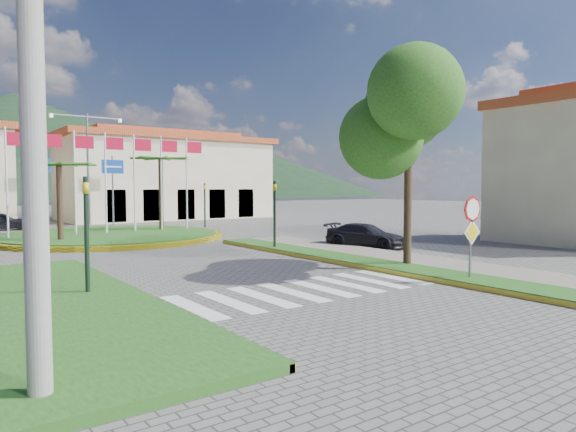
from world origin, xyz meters
TOP-DOWN VIEW (x-y plane):
  - ground at (0.00, 0.00)m, footprint 160.00×160.00m
  - sidewalk_right at (6.00, 2.00)m, footprint 4.00×28.00m
  - verge_right at (4.80, 2.00)m, footprint 1.60×28.00m
  - median_left at (-6.50, 6.00)m, footprint 5.00×14.00m
  - crosswalk at (0.00, 4.00)m, footprint 8.00×3.00m
  - roundabout_island at (0.00, 22.00)m, footprint 12.70×12.70m
  - stop_sign at (4.90, 1.96)m, footprint 0.80×0.11m
  - deciduous_tree at (5.50, 5.00)m, footprint 3.60×3.60m
  - utility_pole at (-7.50, 0.00)m, footprint 0.32×0.32m
  - traffic_light_left at (-5.20, 6.50)m, footprint 0.15×0.18m
  - traffic_light_right at (4.50, 12.00)m, footprint 0.15×0.18m
  - traffic_light_far at (8.00, 26.00)m, footprint 0.18×0.15m
  - direction_sign_west at (-2.00, 30.97)m, footprint 1.60×0.14m
  - direction_sign_east at (3.00, 30.97)m, footprint 1.60×0.14m
  - street_lamp_centre at (1.00, 30.00)m, footprint 4.80×0.16m
  - building_right at (10.00, 38.00)m, footprint 19.08×9.54m
  - hill_far_mid at (15.00, 160.00)m, footprint 180.00×180.00m
  - hill_far_east at (70.00, 135.00)m, footprint 120.00×120.00m
  - car_dark_a at (-4.33, 31.69)m, footprint 3.81×1.90m
  - car_dark_b at (9.72, 35.79)m, footprint 3.97×1.43m
  - car_side_right at (8.72, 10.38)m, footprint 2.86×4.27m

SIDE VIEW (x-z plane):
  - ground at x=0.00m, z-range 0.00..0.00m
  - crosswalk at x=0.00m, z-range 0.00..0.01m
  - sidewalk_right at x=6.00m, z-range 0.00..0.15m
  - verge_right at x=4.80m, z-range 0.00..0.18m
  - median_left at x=-6.50m, z-range 0.00..0.18m
  - roundabout_island at x=0.00m, z-range -2.82..3.18m
  - car_side_right at x=8.72m, z-range 0.00..1.15m
  - car_dark_a at x=-4.33m, z-range 0.00..1.25m
  - car_dark_b at x=9.72m, z-range 0.00..1.30m
  - stop_sign at x=4.90m, z-range 0.47..3.12m
  - traffic_light_left at x=-5.20m, z-range 0.34..3.54m
  - traffic_light_right at x=4.50m, z-range 0.34..3.54m
  - traffic_light_far at x=8.00m, z-range 0.34..3.54m
  - direction_sign_west at x=-2.00m, z-range 0.93..6.13m
  - direction_sign_east at x=3.00m, z-range 0.93..6.13m
  - building_right at x=10.00m, z-range -0.12..7.93m
  - street_lamp_centre at x=1.00m, z-range 0.50..8.50m
  - utility_pole at x=-7.50m, z-range 0.00..9.00m
  - deciduous_tree at x=5.50m, z-range 1.78..8.58m
  - hill_far_east at x=70.00m, z-range 0.00..18.00m
  - hill_far_mid at x=15.00m, z-range 0.00..30.00m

